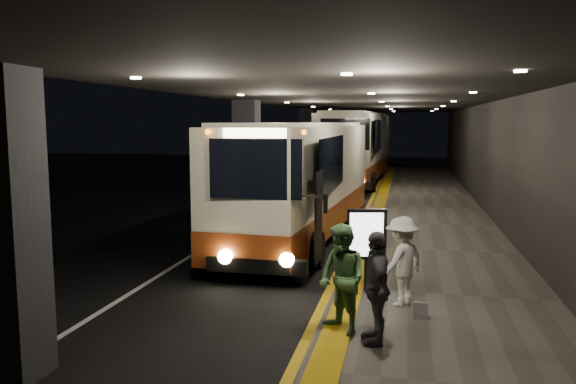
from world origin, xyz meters
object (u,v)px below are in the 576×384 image
(passenger_waiting_grey, at_px, (376,287))
(bag_polka, at_px, (421,310))
(coach_second, at_px, (357,151))
(stanchion_post, at_px, (359,247))
(passenger_boarding, at_px, (373,243))
(info_sign, at_px, (367,236))
(coach_main, at_px, (302,185))
(coach_third, at_px, (367,144))
(passenger_waiting_green, at_px, (342,279))
(passenger_waiting_white, at_px, (402,261))

(passenger_waiting_grey, distance_m, bag_polka, 1.64)
(coach_second, relative_size, stanchion_post, 12.34)
(passenger_boarding, relative_size, info_sign, 0.95)
(bag_polka, xyz_separation_m, info_sign, (-1.09, 1.52, 1.01))
(coach_main, height_order, bag_polka, coach_main)
(coach_second, xyz_separation_m, bag_polka, (3.24, -23.52, -1.67))
(coach_main, relative_size, passenger_boarding, 7.00)
(bag_polka, distance_m, info_sign, 2.12)
(passenger_waiting_grey, bearing_deg, coach_third, 172.55)
(coach_main, xyz_separation_m, passenger_waiting_grey, (2.76, -8.45, -0.64))
(passenger_boarding, distance_m, passenger_waiting_green, 3.41)
(coach_second, distance_m, passenger_waiting_white, 23.03)
(info_sign, relative_size, stanchion_post, 1.62)
(passenger_waiting_white, xyz_separation_m, passenger_waiting_grey, (-0.38, -1.96, 0.04))
(coach_main, relative_size, coach_third, 0.90)
(coach_second, height_order, passenger_boarding, coach_second)
(passenger_boarding, bearing_deg, passenger_waiting_white, -156.78)
(coach_third, bearing_deg, stanchion_post, -83.46)
(passenger_waiting_green, relative_size, stanchion_post, 1.72)
(bag_polka, bearing_deg, coach_second, 97.85)
(coach_third, distance_m, passenger_waiting_green, 36.34)
(passenger_waiting_white, height_order, info_sign, passenger_waiting_white)
(coach_second, relative_size, info_sign, 7.63)
(coach_second, relative_size, passenger_waiting_white, 7.61)
(coach_main, distance_m, passenger_waiting_grey, 8.91)
(passenger_waiting_green, xyz_separation_m, bag_polka, (1.32, 0.94, -0.76))
(coach_third, height_order, passenger_boarding, coach_third)
(coach_main, height_order, passenger_waiting_green, coach_main)
(coach_main, bearing_deg, stanchion_post, -57.97)
(coach_second, distance_m, bag_polka, 23.80)
(coach_second, bearing_deg, bag_polka, -79.46)
(coach_main, xyz_separation_m, coach_third, (0.04, 28.13, 0.21))
(passenger_waiting_white, distance_m, passenger_waiting_grey, 1.99)
(passenger_boarding, distance_m, passenger_waiting_white, 1.87)
(bag_polka, relative_size, info_sign, 0.18)
(passenger_boarding, xyz_separation_m, passenger_waiting_green, (-0.31, -3.39, 0.10))
(passenger_waiting_grey, relative_size, info_sign, 1.05)
(passenger_waiting_grey, height_order, bag_polka, passenger_waiting_grey)
(passenger_waiting_white, distance_m, info_sign, 1.14)
(passenger_waiting_white, relative_size, info_sign, 1.00)
(coach_second, xyz_separation_m, stanchion_post, (1.88, -20.30, -1.28))
(passenger_boarding, distance_m, info_sign, 1.00)
(passenger_waiting_green, bearing_deg, coach_main, 150.05)
(coach_second, relative_size, passenger_boarding, 8.04)
(coach_main, height_order, passenger_waiting_white, coach_main)
(coach_main, distance_m, info_sign, 6.17)
(passenger_waiting_green, bearing_deg, coach_second, 139.55)
(coach_main, bearing_deg, passenger_boarding, -58.47)
(info_sign, bearing_deg, passenger_boarding, 73.31)
(coach_third, xyz_separation_m, passenger_waiting_green, (2.14, -36.27, -0.84))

